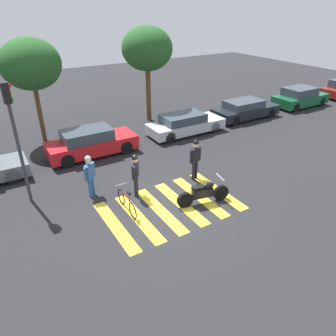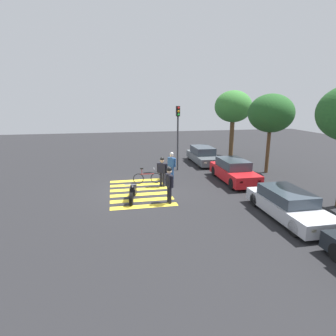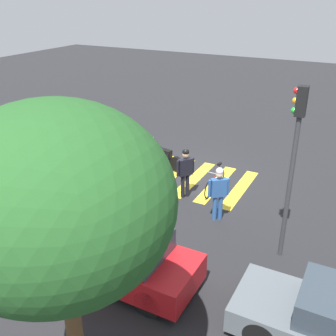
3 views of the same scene
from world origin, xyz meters
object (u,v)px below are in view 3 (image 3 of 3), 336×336
Objects in this scene: officer_on_foot at (185,169)px; car_red_convertible at (113,254)px; pedestrian_bystander at (219,190)px; leaning_bicycle at (215,182)px; police_motorcycle at (162,156)px; officer_by_motorcycle at (119,153)px; traffic_light_pole at (294,149)px.

officer_on_foot reaches higher than car_red_convertible.
pedestrian_bystander is at bearing -109.60° from car_red_convertible.
leaning_bicycle is at bearing -96.08° from car_red_convertible.
car_red_convertible is (1.31, 3.69, -0.35)m from pedestrian_bystander.
officer_by_motorcycle is at bearing 64.04° from police_motorcycle.
leaning_bicycle is at bearing -134.30° from officer_on_foot.
traffic_light_pole reaches higher than officer_on_foot.
traffic_light_pole reaches higher than pedestrian_bystander.
officer_by_motorcycle is at bearing -57.76° from car_red_convertible.
officer_on_foot reaches higher than police_motorcycle.
leaning_bicycle is 5.42m from car_red_convertible.
leaning_bicycle is 0.93× the size of officer_by_motorcycle.
officer_by_motorcycle is at bearing -2.63° from officer_on_foot.
police_motorcycle is 2.89m from leaning_bicycle.
police_motorcycle is at bearing -21.14° from leaning_bicycle.
car_red_convertible is (0.57, 5.38, 0.30)m from leaning_bicycle.
officer_on_foot is 1.76m from pedestrian_bystander.
car_red_convertible is 5.05m from traffic_light_pole.
traffic_light_pole reaches higher than leaning_bicycle.
officer_by_motorcycle reaches higher than leaning_bicycle.
officer_on_foot is at bearing -25.83° from traffic_light_pole.
pedestrian_bystander is (-3.44, 2.73, 0.56)m from police_motorcycle.
officer_by_motorcycle reaches higher than pedestrian_bystander.
traffic_light_pole is (-6.42, 1.90, 1.97)m from officer_by_motorcycle.
traffic_light_pole is at bearing 157.46° from pedestrian_bystander.
leaning_bicycle is 4.71m from traffic_light_pole.
officer_by_motorcycle is (3.54, 0.68, 0.71)m from leaning_bicycle.
pedestrian_bystander is at bearing 166.67° from officer_by_motorcycle.
police_motorcycle is at bearing -38.50° from pedestrian_bystander.
officer_by_motorcycle is at bearing 10.85° from leaning_bicycle.
officer_by_motorcycle is 1.05× the size of pedestrian_bystander.
officer_by_motorcycle is 0.40× the size of traffic_light_pole.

